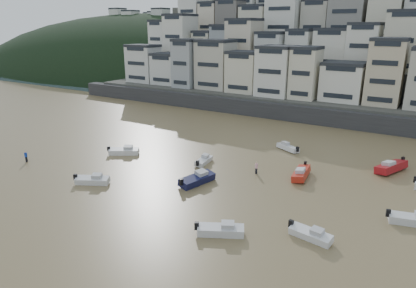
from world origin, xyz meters
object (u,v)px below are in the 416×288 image
Objects in this scene: boat_c at (197,178)px; person_blue at (26,157)px; person_pink at (256,168)px; boat_e at (301,172)px; boat_k at (124,150)px; boat_b at (311,233)px; boat_i at (391,166)px; boat_a at (221,228)px; boat_f at (204,160)px; boat_d at (414,218)px; boat_j at (92,179)px; boat_h at (288,147)px.

person_blue is at bearing 117.92° from boat_c.
person_blue is 34.97m from person_pink.
boat_e is 3.21× the size of person_blue.
boat_b is at bearing -46.95° from boat_k.
person_pink is at bearing -21.89° from boat_c.
boat_b is 0.73× the size of boat_i.
boat_f is (-12.12, 16.09, -0.10)m from boat_a.
boat_d is 1.01× the size of boat_k.
person_pink reaches higher than boat_j.
boat_e is at bearing -36.40° from boat_c.
boat_k is (-21.96, -15.89, 0.08)m from boat_h.
boat_f is 27.08m from boat_i.
person_blue is 1.00× the size of person_pink.
boat_d reaches higher than boat_b.
boat_i is at bearing -35.95° from boat_c.
boat_j is 15.04m from person_blue.
boat_e is at bearing -20.20° from boat_k.
boat_i is (12.45, 27.47, 0.17)m from boat_a.
boat_b is 34.49m from boat_k.
boat_i is at bearing 27.48° from person_blue.
boat_h is 0.89× the size of boat_k.
boat_a is at bearing 123.80° from boat_h.
boat_f is 8.46m from person_pink.
boat_h is 2.65× the size of person_pink.
boat_h is at bearing -71.33° from boat_i.
boat_c is at bearing -56.36° from boat_e.
boat_c is 16.91m from boat_k.
person_pink is at bearing 154.54° from boat_d.
boat_i is at bearing -10.75° from boat_k.
person_pink is at bearing -92.89° from boat_f.
boat_j is at bearing -1.68° from person_blue.
boat_h is 2.65× the size of person_blue.
person_pink is (-3.68, 16.59, 0.18)m from boat_a.
boat_d is 1.21× the size of boat_f.
boat_j is 2.77× the size of person_blue.
person_pink is (-11.57, 12.70, 0.24)m from boat_b.
person_blue is (-15.03, 0.44, 0.21)m from boat_j.
boat_a reaches higher than boat_f.
person_blue is at bearing -73.30° from boat_e.
boat_f is 0.69× the size of boat_i.
boat_e reaches higher than boat_f.
boat_d reaches higher than boat_a.
boat_d is 25.63m from boat_h.
person_blue is at bearing 151.46° from boat_j.
boat_d is 52.86m from person_blue.
boat_h is 0.73× the size of boat_i.
person_pink is at bearing -32.59° from boat_i.
boat_b is 0.82× the size of boat_e.
boat_f is (-14.28, -2.47, -0.17)m from boat_e.
boat_c is 14.42m from boat_e.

